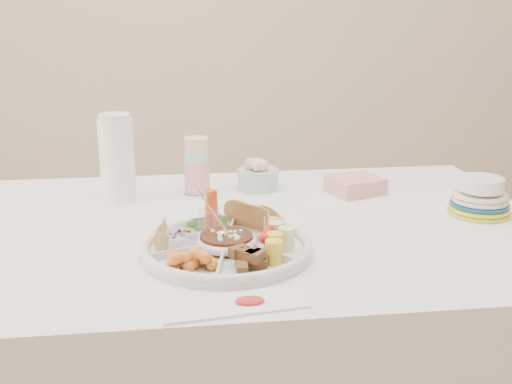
{
  "coord_description": "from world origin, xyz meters",
  "views": [
    {
      "loc": [
        -0.19,
        -1.53,
        1.32
      ],
      "look_at": [
        -0.0,
        -0.08,
        0.87
      ],
      "focal_mm": 45.0,
      "sensor_mm": 36.0,
      "label": 1
    }
  ],
  "objects": [
    {
      "name": "dining_table",
      "position": [
        0.0,
        0.0,
        0.38
      ],
      "size": [
        1.52,
        1.02,
        0.76
      ],
      "primitive_type": "cube",
      "color": "white",
      "rests_on": "floor"
    },
    {
      "name": "carrot_cucumber",
      "position": [
        -0.13,
        -0.06,
        0.82
      ],
      "size": [
        0.14,
        0.14,
        0.1
      ],
      "primitive_type": null,
      "rotation": [
        0.0,
        0.0,
        0.33
      ],
      "color": "#E65824",
      "rests_on": "party_tray"
    },
    {
      "name": "tortillas",
      "position": [
        0.0,
        -0.09,
        0.8
      ],
      "size": [
        0.14,
        0.14,
        0.07
      ],
      "primitive_type": null,
      "rotation": [
        0.0,
        0.0,
        0.33
      ],
      "color": "#B67A3C",
      "rests_on": "party_tray"
    },
    {
      "name": "party_tray",
      "position": [
        -0.08,
        -0.18,
        0.78
      ],
      "size": [
        0.48,
        0.48,
        0.04
      ],
      "primitive_type": "cylinder",
      "rotation": [
        0.0,
        0.0,
        0.33
      ],
      "color": "silver",
      "rests_on": "dining_table"
    },
    {
      "name": "pita_raisins",
      "position": [
        -0.21,
        -0.16,
        0.8
      ],
      "size": [
        0.13,
        0.13,
        0.05
      ],
      "primitive_type": null,
      "rotation": [
        0.0,
        0.0,
        0.33
      ],
      "color": "tan",
      "rests_on": "party_tray"
    },
    {
      "name": "bean_dip",
      "position": [
        -0.08,
        -0.18,
        0.79
      ],
      "size": [
        0.15,
        0.15,
        0.04
      ],
      "primitive_type": "cylinder",
      "rotation": [
        0.0,
        0.0,
        0.33
      ],
      "color": "brown",
      "rests_on": "party_tray"
    },
    {
      "name": "flower_bowl",
      "position": [
        0.06,
        0.32,
        0.8
      ],
      "size": [
        0.14,
        0.14,
        0.09
      ],
      "primitive_type": "cylinder",
      "rotation": [
        0.0,
        0.0,
        -0.14
      ],
      "color": "#95C7A3",
      "rests_on": "dining_table"
    },
    {
      "name": "granola_chunks",
      "position": [
        -0.04,
        -0.31,
        0.79
      ],
      "size": [
        0.13,
        0.13,
        0.05
      ],
      "primitive_type": null,
      "rotation": [
        0.0,
        0.0,
        0.33
      ],
      "color": "brown",
      "rests_on": "party_tray"
    },
    {
      "name": "placemat",
      "position": [
        -0.09,
        -0.44,
        0.76
      ],
      "size": [
        0.29,
        0.13,
        0.01
      ],
      "primitive_type": "cube",
      "rotation": [
        0.0,
        0.0,
        0.13
      ],
      "color": "silver",
      "rests_on": "dining_table"
    },
    {
      "name": "thermos",
      "position": [
        -0.35,
        0.26,
        0.88
      ],
      "size": [
        0.12,
        0.12,
        0.25
      ],
      "primitive_type": "cylinder",
      "rotation": [
        0.0,
        0.0,
        0.25
      ],
      "color": "white",
      "rests_on": "dining_table"
    },
    {
      "name": "banana_tomato",
      "position": [
        0.04,
        -0.21,
        0.82
      ],
      "size": [
        0.15,
        0.15,
        0.1
      ],
      "primitive_type": null,
      "rotation": [
        0.0,
        0.0,
        0.33
      ],
      "color": "#E2D871",
      "rests_on": "party_tray"
    },
    {
      "name": "plate_stack",
      "position": [
        0.61,
        0.01,
        0.81
      ],
      "size": [
        0.2,
        0.2,
        0.1
      ],
      "primitive_type": "cylinder",
      "rotation": [
        0.0,
        0.0,
        0.25
      ],
      "color": "#FEEA64",
      "rests_on": "dining_table"
    },
    {
      "name": "cherries",
      "position": [
        -0.17,
        -0.28,
        0.79
      ],
      "size": [
        0.15,
        0.15,
        0.05
      ],
      "primitive_type": null,
      "rotation": [
        0.0,
        0.0,
        0.33
      ],
      "color": "#FA9241",
      "rests_on": "party_tray"
    },
    {
      "name": "cup_stack",
      "position": [
        -0.13,
        0.3,
        0.86
      ],
      "size": [
        0.09,
        0.09,
        0.21
      ],
      "primitive_type": "cylinder",
      "rotation": [
        0.0,
        0.0,
        -0.3
      ],
      "color": "white",
      "rests_on": "dining_table"
    },
    {
      "name": "napkin_stack",
      "position": [
        0.33,
        0.24,
        0.78
      ],
      "size": [
        0.18,
        0.16,
        0.05
      ],
      "primitive_type": "cube",
      "rotation": [
        0.0,
        0.0,
        0.33
      ],
      "color": "pink",
      "rests_on": "dining_table"
    }
  ]
}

